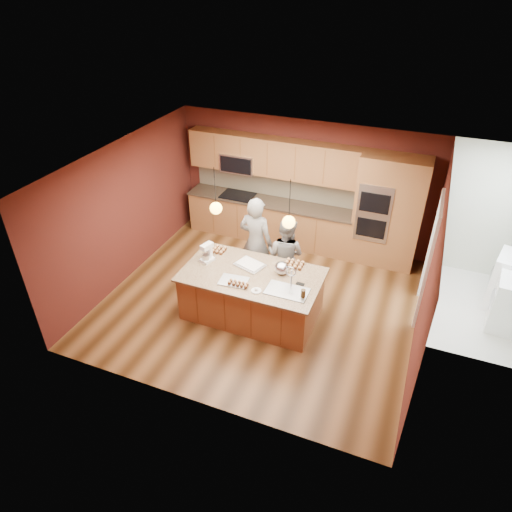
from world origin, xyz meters
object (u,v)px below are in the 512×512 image
at_px(mixing_bowl, 282,268).
at_px(person_right, 285,255).
at_px(stand_mixer, 207,254).
at_px(person_left, 256,242).
at_px(island, 253,294).

bearing_deg(mixing_bowl, person_right, 103.49).
distance_m(person_right, stand_mixer, 1.46).
distance_m(person_right, mixing_bowl, 0.75).
bearing_deg(mixing_bowl, person_left, 137.09).
distance_m(stand_mixer, mixing_bowl, 1.35).
height_order(person_left, stand_mixer, person_left).
distance_m(person_left, person_right, 0.60).
relative_size(person_left, stand_mixer, 5.41).
distance_m(person_left, stand_mixer, 1.02).
distance_m(island, person_right, 1.01).
relative_size(island, person_right, 1.55).
xyz_separation_m(person_left, stand_mixer, (-0.59, -0.83, 0.10)).
bearing_deg(stand_mixer, person_left, 71.87).
bearing_deg(person_right, island, 81.30).
bearing_deg(stand_mixer, person_right, 52.49).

